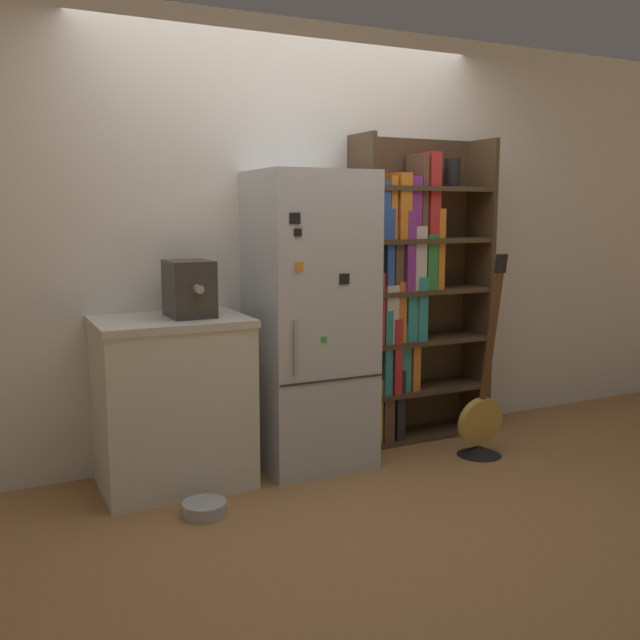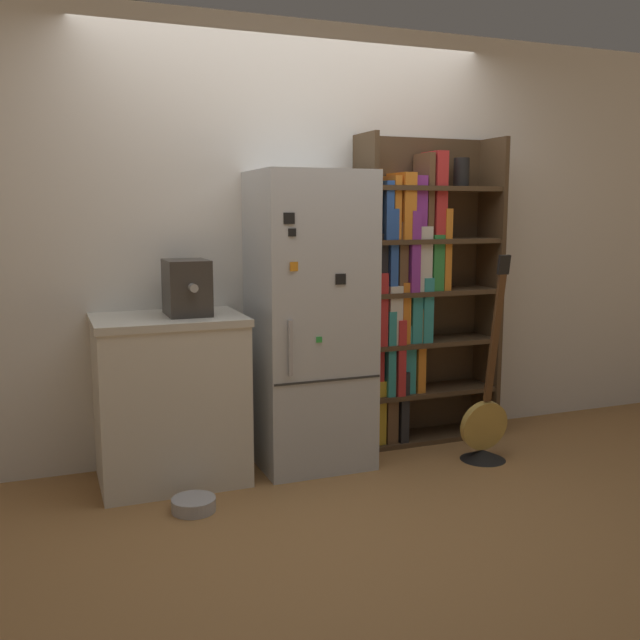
# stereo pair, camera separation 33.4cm
# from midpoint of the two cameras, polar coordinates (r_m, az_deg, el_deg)

# --- Properties ---
(ground_plane) EXTENTS (16.00, 16.00, 0.00)m
(ground_plane) POSITION_cam_midpoint_polar(r_m,az_deg,el_deg) (4.21, -2.16, -11.92)
(ground_plane) COLOR #A87542
(wall_back) EXTENTS (8.00, 0.05, 2.60)m
(wall_back) POSITION_cam_midpoint_polar(r_m,az_deg,el_deg) (4.38, -4.79, 6.30)
(wall_back) COLOR white
(wall_back) RESTS_ON ground_plane
(refrigerator) EXTENTS (0.64, 0.60, 1.71)m
(refrigerator) POSITION_cam_midpoint_polar(r_m,az_deg,el_deg) (4.13, -3.14, -0.05)
(refrigerator) COLOR silver
(refrigerator) RESTS_ON ground_plane
(bookshelf) EXTENTS (0.93, 0.32, 1.94)m
(bookshelf) POSITION_cam_midpoint_polar(r_m,az_deg,el_deg) (4.59, 4.70, 2.07)
(bookshelf) COLOR #4C3823
(bookshelf) RESTS_ON ground_plane
(kitchen_counter) EXTENTS (0.80, 0.59, 0.92)m
(kitchen_counter) POSITION_cam_midpoint_polar(r_m,az_deg,el_deg) (3.98, -14.07, -6.40)
(kitchen_counter) COLOR silver
(kitchen_counter) RESTS_ON ground_plane
(espresso_machine) EXTENTS (0.23, 0.35, 0.30)m
(espresso_machine) POSITION_cam_midpoint_polar(r_m,az_deg,el_deg) (3.90, -12.85, 2.46)
(espresso_machine) COLOR #38332D
(espresso_machine) RESTS_ON kitchen_counter
(guitar) EXTENTS (0.30, 0.29, 1.24)m
(guitar) POSITION_cam_midpoint_polar(r_m,az_deg,el_deg) (4.46, 10.65, -8.44)
(guitar) COLOR black
(guitar) RESTS_ON ground_plane
(pet_bowl) EXTENTS (0.22, 0.22, 0.07)m
(pet_bowl) POSITION_cam_midpoint_polar(r_m,az_deg,el_deg) (3.69, -11.89, -14.53)
(pet_bowl) COLOR #B7B7BC
(pet_bowl) RESTS_ON ground_plane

